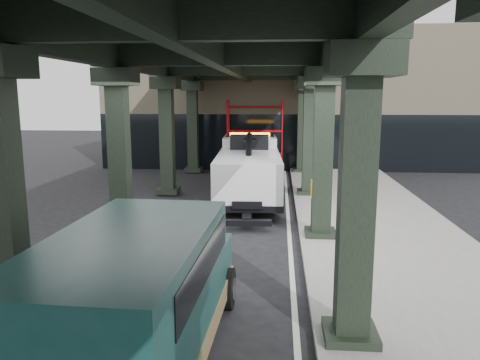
% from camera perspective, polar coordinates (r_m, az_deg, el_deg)
% --- Properties ---
extents(ground, '(90.00, 90.00, 0.00)m').
position_cam_1_polar(ground, '(12.33, -1.78, -9.77)').
color(ground, black).
rests_on(ground, ground).
extents(sidewalk, '(5.00, 40.00, 0.15)m').
position_cam_1_polar(sidewalk, '(14.47, 17.30, -6.87)').
color(sidewalk, gray).
rests_on(sidewalk, ground).
extents(lane_stripe, '(0.12, 38.00, 0.01)m').
position_cam_1_polar(lane_stripe, '(14.15, 6.06, -7.14)').
color(lane_stripe, silver).
rests_on(lane_stripe, ground).
extents(viaduct, '(7.40, 32.00, 6.40)m').
position_cam_1_polar(viaduct, '(13.68, -2.65, 15.44)').
color(viaduct, black).
rests_on(viaduct, ground).
extents(building, '(22.00, 10.00, 8.00)m').
position_cam_1_polar(building, '(31.52, 6.07, 9.75)').
color(building, '#C6B793').
rests_on(building, ground).
extents(scaffolding, '(3.08, 0.88, 4.00)m').
position_cam_1_polar(scaffolding, '(26.27, 1.85, 5.60)').
color(scaffolding, red).
rests_on(scaffolding, ground).
extents(tow_truck, '(2.80, 8.47, 2.74)m').
position_cam_1_polar(tow_truck, '(19.28, 1.13, 1.62)').
color(tow_truck, black).
rests_on(tow_truck, ground).
extents(towed_van, '(2.46, 5.76, 2.31)m').
position_cam_1_polar(towed_van, '(7.38, -12.29, -13.74)').
color(towed_van, '#103936').
rests_on(towed_van, ground).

